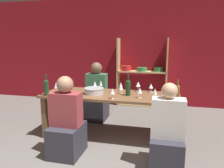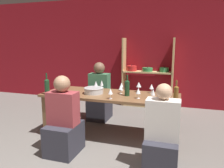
% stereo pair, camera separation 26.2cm
% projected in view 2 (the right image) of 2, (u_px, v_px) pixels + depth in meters
% --- Properties ---
extents(wall_back_red, '(8.80, 0.06, 2.70)m').
position_uv_depth(wall_back_red, '(131.00, 52.00, 5.59)').
color(wall_back_red, maroon).
rests_on(wall_back_red, ground_plane).
extents(shelf_unit, '(1.23, 0.30, 1.69)m').
position_uv_depth(shelf_unit, '(147.00, 81.00, 5.39)').
color(shelf_unit, tan).
rests_on(shelf_unit, ground_plane).
extents(dining_table, '(2.23, 0.81, 0.73)m').
position_uv_depth(dining_table, '(110.00, 99.00, 3.61)').
color(dining_table, brown).
rests_on(dining_table, ground_plane).
extents(mixing_bowl, '(0.33, 0.33, 0.10)m').
position_uv_depth(mixing_bowl, '(94.00, 90.00, 3.63)').
color(mixing_bowl, '#B7BABC').
rests_on(mixing_bowl, dining_table).
extents(wine_bottle_green, '(0.08, 0.08, 0.35)m').
position_uv_depth(wine_bottle_green, '(47.00, 86.00, 3.55)').
color(wine_bottle_green, '#19381E').
rests_on(wine_bottle_green, dining_table).
extents(wine_bottle_dark, '(0.07, 0.07, 0.31)m').
position_uv_depth(wine_bottle_dark, '(176.00, 93.00, 3.10)').
color(wine_bottle_dark, brown).
rests_on(wine_bottle_dark, dining_table).
extents(wine_bottle_amber, '(0.08, 0.08, 0.34)m').
position_uv_depth(wine_bottle_amber, '(127.00, 87.00, 3.45)').
color(wine_bottle_amber, '#19381E').
rests_on(wine_bottle_amber, dining_table).
extents(wine_glass_red_a, '(0.07, 0.07, 0.16)m').
position_uv_depth(wine_glass_red_a, '(110.00, 92.00, 3.27)').
color(wine_glass_red_a, white).
rests_on(wine_glass_red_a, dining_table).
extents(wine_glass_white_a, '(0.07, 0.07, 0.18)m').
position_uv_depth(wine_glass_white_a, '(66.00, 85.00, 3.69)').
color(wine_glass_white_a, white).
rests_on(wine_glass_white_a, dining_table).
extents(wine_glass_white_b, '(0.08, 0.08, 0.15)m').
position_uv_depth(wine_glass_white_b, '(152.00, 87.00, 3.65)').
color(wine_glass_white_b, white).
rests_on(wine_glass_white_b, dining_table).
extents(wine_glass_red_b, '(0.07, 0.07, 0.17)m').
position_uv_depth(wine_glass_red_b, '(153.00, 93.00, 3.16)').
color(wine_glass_red_b, white).
rests_on(wine_glass_red_b, dining_table).
extents(wine_glass_red_c, '(0.07, 0.07, 0.14)m').
position_uv_depth(wine_glass_red_c, '(121.00, 88.00, 3.62)').
color(wine_glass_red_c, white).
rests_on(wine_glass_red_c, dining_table).
extents(wine_glass_white_c, '(0.07, 0.07, 0.16)m').
position_uv_depth(wine_glass_white_c, '(96.00, 84.00, 3.91)').
color(wine_glass_white_c, white).
rests_on(wine_glass_white_c, dining_table).
extents(wine_glass_empty_a, '(0.07, 0.07, 0.15)m').
position_uv_depth(wine_glass_empty_a, '(122.00, 85.00, 3.83)').
color(wine_glass_empty_a, white).
rests_on(wine_glass_empty_a, dining_table).
extents(wine_glass_empty_b, '(0.06, 0.06, 0.18)m').
position_uv_depth(wine_glass_empty_b, '(57.00, 85.00, 3.69)').
color(wine_glass_empty_b, white).
rests_on(wine_glass_empty_b, dining_table).
extents(wine_glass_empty_c, '(0.08, 0.08, 0.17)m').
position_uv_depth(wine_glass_empty_c, '(139.00, 85.00, 3.74)').
color(wine_glass_empty_c, white).
rests_on(wine_glass_empty_c, dining_table).
extents(wine_glass_red_d, '(0.07, 0.07, 0.15)m').
position_uv_depth(wine_glass_red_d, '(162.00, 94.00, 3.15)').
color(wine_glass_red_d, white).
rests_on(wine_glass_red_d, dining_table).
extents(wine_glass_empty_d, '(0.07, 0.07, 0.16)m').
position_uv_depth(wine_glass_empty_d, '(138.00, 91.00, 3.29)').
color(wine_glass_empty_d, white).
rests_on(wine_glass_empty_d, dining_table).
extents(wine_glass_red_e, '(0.07, 0.07, 0.18)m').
position_uv_depth(wine_glass_red_e, '(102.00, 83.00, 3.89)').
color(wine_glass_red_e, white).
rests_on(wine_glass_red_e, dining_table).
extents(person_near_a, '(0.41, 0.52, 1.12)m').
position_uv_depth(person_near_a, '(64.00, 125.00, 3.08)').
color(person_near_a, '#2D2D38').
rests_on(person_near_a, ground_plane).
extents(person_far_a, '(0.41, 0.51, 1.18)m').
position_uv_depth(person_far_a, '(100.00, 98.00, 4.50)').
color(person_far_a, '#2D2D38').
rests_on(person_far_a, ground_plane).
extents(person_near_b, '(0.40, 0.50, 1.09)m').
position_uv_depth(person_near_b, '(162.00, 139.00, 2.68)').
color(person_near_b, '#2D2D38').
rests_on(person_near_b, ground_plane).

